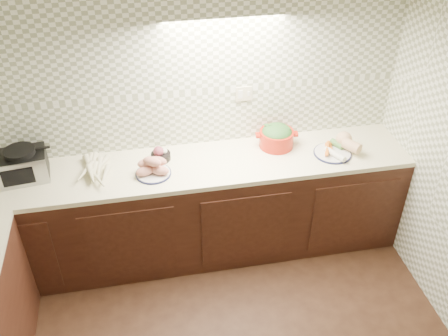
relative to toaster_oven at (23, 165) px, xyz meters
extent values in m
cube|color=white|center=(1.15, -1.58, 1.56)|extent=(3.60, 3.60, 0.05)
cube|color=gray|center=(1.15, 0.20, 0.29)|extent=(3.60, 0.05, 2.60)
cube|color=#BBB594|center=(1.70, 0.21, 0.31)|extent=(0.13, 0.01, 0.12)
cube|color=black|center=(1.15, -0.08, -0.58)|extent=(3.60, 0.60, 0.86)
cube|color=#FDF9C5|center=(1.15, -0.08, -0.13)|extent=(3.60, 0.60, 0.04)
cube|color=black|center=(0.00, 0.01, -0.01)|extent=(0.37, 0.29, 0.20)
cube|color=#9C9DA0|center=(0.01, -0.13, -0.01)|extent=(0.34, 0.05, 0.20)
cube|color=black|center=(0.01, -0.13, -0.01)|extent=(0.22, 0.03, 0.14)
cylinder|color=black|center=(0.00, 0.01, 0.11)|extent=(0.25, 0.25, 0.04)
cone|color=beige|center=(0.37, -0.07, -0.09)|extent=(0.11, 0.24, 0.06)
cone|color=beige|center=(0.46, -0.02, -0.09)|extent=(0.23, 0.19, 0.05)
cone|color=beige|center=(0.39, -0.15, -0.09)|extent=(0.21, 0.16, 0.05)
cone|color=beige|center=(0.55, -0.11, -0.08)|extent=(0.08, 0.24, 0.06)
cone|color=beige|center=(0.33, -0.05, -0.09)|extent=(0.10, 0.22, 0.05)
cone|color=beige|center=(0.47, 0.05, -0.09)|extent=(0.19, 0.21, 0.05)
cone|color=beige|center=(0.42, -0.01, -0.09)|extent=(0.14, 0.22, 0.05)
cone|color=beige|center=(0.57, -0.09, -0.06)|extent=(0.12, 0.23, 0.06)
cone|color=beige|center=(0.32, 0.04, -0.06)|extent=(0.17, 0.27, 0.06)
cone|color=beige|center=(0.37, -0.07, -0.06)|extent=(0.07, 0.21, 0.06)
cylinder|color=#14173A|center=(0.94, -0.14, -0.11)|extent=(0.27, 0.27, 0.01)
cylinder|color=silver|center=(0.94, -0.14, -0.11)|extent=(0.25, 0.25, 0.02)
ellipsoid|color=tan|center=(0.88, -0.16, -0.06)|extent=(0.15, 0.08, 0.07)
ellipsoid|color=tan|center=(0.98, -0.17, -0.06)|extent=(0.15, 0.08, 0.07)
ellipsoid|color=tan|center=(0.94, -0.09, -0.06)|extent=(0.15, 0.08, 0.07)
ellipsoid|color=tan|center=(0.90, -0.11, -0.02)|extent=(0.15, 0.08, 0.07)
ellipsoid|color=tan|center=(0.97, -0.10, -0.02)|extent=(0.15, 0.08, 0.07)
ellipsoid|color=tan|center=(0.94, -0.15, 0.01)|extent=(0.15, 0.08, 0.07)
cylinder|color=black|center=(1.01, 0.04, -0.09)|extent=(0.15, 0.15, 0.06)
sphere|color=maroon|center=(0.99, 0.04, -0.04)|extent=(0.08, 0.08, 0.08)
sphere|color=silver|center=(1.04, 0.05, -0.05)|extent=(0.05, 0.05, 0.05)
cylinder|color=#B11B0B|center=(1.95, 0.06, -0.04)|extent=(0.31, 0.31, 0.14)
cube|color=#B11B0B|center=(1.79, 0.08, -0.01)|extent=(0.04, 0.06, 0.02)
cube|color=#B11B0B|center=(2.10, 0.04, -0.01)|extent=(0.04, 0.06, 0.02)
ellipsoid|color=#38692A|center=(1.95, 0.06, 0.01)|extent=(0.25, 0.25, 0.14)
cylinder|color=#14173A|center=(2.36, -0.14, -0.11)|extent=(0.30, 0.30, 0.01)
cylinder|color=silver|center=(2.36, -0.14, -0.11)|extent=(0.28, 0.28, 0.02)
cone|color=orange|center=(2.32, -0.15, -0.08)|extent=(0.06, 0.17, 0.03)
cone|color=orange|center=(2.34, -0.11, -0.08)|extent=(0.11, 0.17, 0.03)
cone|color=orange|center=(2.33, -0.15, -0.08)|extent=(0.08, 0.17, 0.03)
cone|color=orange|center=(2.30, -0.14, -0.06)|extent=(0.10, 0.17, 0.03)
cone|color=orange|center=(2.31, -0.11, -0.06)|extent=(0.12, 0.17, 0.03)
cylinder|color=silver|center=(2.35, -0.20, -0.07)|extent=(0.13, 0.19, 0.05)
cylinder|color=#417530|center=(2.42, -0.07, -0.07)|extent=(0.10, 0.13, 0.05)
camera|label=1|loc=(0.89, -3.20, 2.13)|focal=40.00mm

